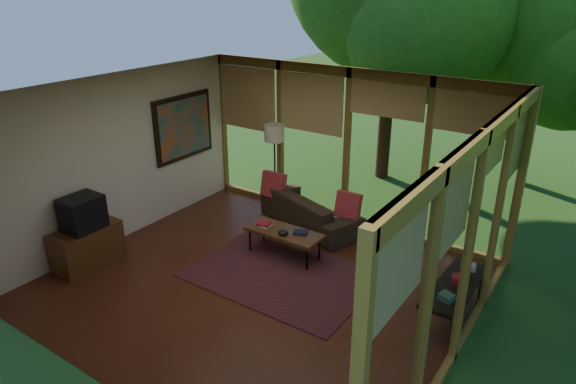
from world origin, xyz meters
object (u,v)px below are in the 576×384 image
Objects in this scene: side_console at (448,285)px; media_cabinet at (87,246)px; coffee_table at (284,233)px; sofa at (311,210)px; television at (82,213)px; floor_lamp at (274,138)px.

media_cabinet is at bearing -159.55° from side_console.
side_console reaches higher than coffee_table.
sofa reaches higher than side_console.
television is (0.02, 0.00, 0.55)m from media_cabinet.
floor_lamp is at bearing 69.06° from media_cabinet.
side_console is at bearing -1.03° from coffee_table.
floor_lamp is at bearing 69.38° from television.
floor_lamp is 1.38× the size of coffee_table.
media_cabinet is (-2.08, -3.00, 0.01)m from sofa.
floor_lamp is (1.21, 3.16, 1.11)m from media_cabinet.
television reaches higher than coffee_table.
television is 0.39× the size of side_console.
floor_lamp reaches higher than sofa.
coffee_table is at bearing 39.18° from television.
coffee_table is at bearing -49.74° from floor_lamp.
floor_lamp reaches higher than side_console.
sofa reaches higher than coffee_table.
television is at bearing -159.47° from side_console.
sofa is 1.64× the size of coffee_table.
side_console is (3.66, -1.34, -1.00)m from floor_lamp.
media_cabinet is 0.83× the size of coffee_table.
coffee_table is 0.86× the size of side_console.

